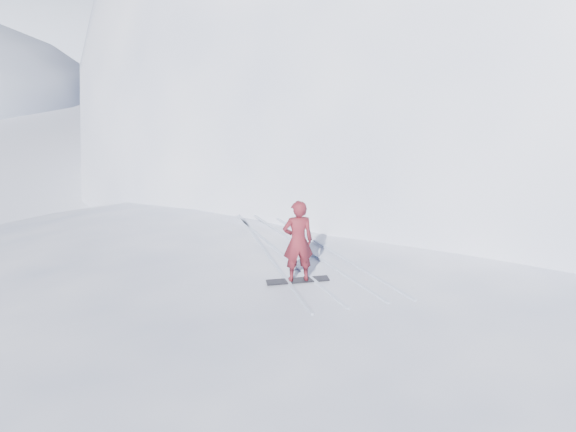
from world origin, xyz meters
name	(u,v)px	position (x,y,z in m)	size (l,w,h in m)	color
near_ridge	(368,389)	(1.00, 3.00, 0.00)	(36.00, 28.00, 4.80)	white
summit_peak	(551,143)	(22.00, 26.00, 0.00)	(60.00, 56.00, 56.00)	white
peak_shoulder	(422,175)	(10.00, 20.00, 0.00)	(28.00, 24.00, 18.00)	white
wind_bumps	(308,426)	(-0.56, 2.12, 0.00)	(16.00, 14.40, 1.00)	white
snowboard	(298,280)	(-0.43, 3.70, 2.41)	(1.32, 0.25, 0.02)	black
snowboarder	(298,241)	(-0.43, 3.70, 3.29)	(0.63, 0.42, 1.73)	maroon
board_tracks	(297,252)	(-0.09, 5.21, 2.42)	(2.86, 5.97, 0.04)	silver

